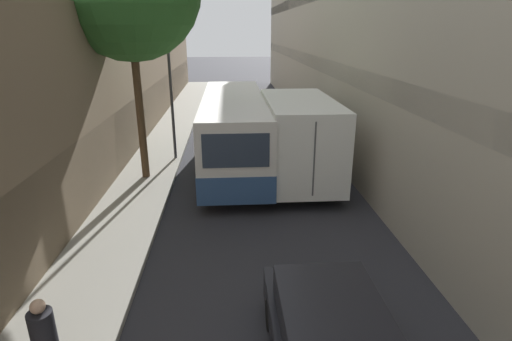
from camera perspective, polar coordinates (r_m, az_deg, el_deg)
ground_plane at (r=15.39m, az=-0.21°, el=-1.48°), size 150.00×150.00×0.00m
sidewalk_left at (r=15.68m, az=-15.61°, el=-1.52°), size 2.19×60.00×0.16m
building_left_shopfront at (r=15.57m, az=-24.54°, el=7.94°), size 2.40×60.00×6.28m
car_hatchback at (r=7.19m, az=10.54°, el=-22.58°), size 1.87×3.91×1.43m
bus at (r=16.48m, az=-3.20°, el=5.71°), size 2.45×9.65×3.00m
box_truck at (r=15.61m, az=5.61°, el=5.25°), size 2.40×7.63×3.17m
panel_van at (r=26.35m, az=-3.99°, el=9.75°), size 1.89×4.78×1.92m
street_lamp at (r=17.22m, az=-12.47°, el=16.89°), size 0.36×0.80×6.77m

